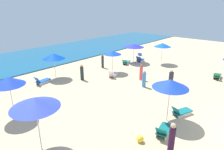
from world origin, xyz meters
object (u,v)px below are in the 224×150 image
Objects in this scene: umbrella_1 at (163,45)px; umbrella_4 at (134,46)px; umbrella_8 at (8,81)px; lounge_chair_3_0 at (217,76)px; beachgoer_1 at (141,73)px; umbrella_5 at (171,84)px; umbrella_0 at (35,103)px; lounge_chair_4_0 at (140,59)px; beachgoer_0 at (144,79)px; beachgoer_4 at (171,80)px; umbrella_2 at (112,53)px; lounge_chair_4_1 at (126,62)px; lounge_chair_5_0 at (164,130)px; lounge_chair_6_0 at (42,81)px; beachgoer_3 at (82,73)px; lounge_chair_2_0 at (113,74)px; umbrella_6 at (54,56)px; lounge_chair_5_1 at (181,112)px; beachgoer_5 at (103,61)px; beachgoer_2 at (172,139)px; cooler_box_0 at (140,54)px; beach_ball_1 at (140,139)px.

umbrella_4 is at bearing 122.19° from umbrella_1.
umbrella_1 is at bearing -3.58° from umbrella_8.
beachgoer_1 reaches higher than lounge_chair_3_0.
umbrella_5 is (-9.01, -9.06, 0.33)m from umbrella_4.
umbrella_0 is 2.07× the size of lounge_chair_4_0.
beachgoer_0 is (-5.57, -5.14, -1.40)m from umbrella_4.
beachgoer_4 reaches higher than lounge_chair_3_0.
umbrella_2 is 0.86× the size of umbrella_8.
lounge_chair_5_0 is at bearing 117.52° from lounge_chair_4_1.
umbrella_5 is at bearing 60.56° from beachgoer_1.
lounge_chair_6_0 is 0.97× the size of beachgoer_3.
umbrella_1 reaches higher than lounge_chair_4_1.
lounge_chair_3_0 is at bearing -162.28° from lounge_chair_2_0.
beachgoer_4 reaches higher than beachgoer_0.
beachgoer_1 reaches higher than lounge_chair_4_1.
umbrella_2 is 5.72m from umbrella_6.
lounge_chair_5_1 is at bearing 70.52° from beachgoer_1.
beachgoer_4 is (6.54, -9.07, 0.52)m from lounge_chair_6_0.
umbrella_5 is 1.11× the size of umbrella_6.
beachgoer_5 is (0.27, 5.29, 0.04)m from beachgoer_1.
umbrella_1 is at bearing -34.95° from lounge_chair_5_1.
lounge_chair_4_0 is 7.93m from beachgoer_0.
beachgoer_0 is (-1.07, -4.57, -1.41)m from umbrella_2.
lounge_chair_2_0 is 0.98× the size of lounge_chair_6_0.
umbrella_2 is 10.94m from lounge_chair_5_0.
umbrella_1 is at bearing -71.56° from lounge_chair_5_0.
umbrella_5 is 1.63× the size of beachgoer_2.
lounge_chair_6_0 is (-0.57, 11.63, -0.03)m from lounge_chair_5_0.
beachgoer_5 is at bearing 34.23° from beachgoer_3.
umbrella_0 is 1.03× the size of umbrella_8.
beachgoer_5 is (1.41, 2.81, 0.49)m from lounge_chair_2_0.
umbrella_2 reaches higher than beachgoer_5.
umbrella_0 is 17.20m from lounge_chair_4_0.
umbrella_8 reaches higher than beachgoer_0.
umbrella_6 is 0.90× the size of umbrella_8.
lounge_chair_4_0 is at bearing -30.90° from cooler_box_0.
lounge_chair_4_1 is 14.13m from beach_ball_1.
beachgoer_0 is (4.87, 4.44, 0.40)m from lounge_chair_5_0.
umbrella_4 reaches higher than beachgoer_3.
lounge_chair_3_0 is 16.38m from lounge_chair_6_0.
beachgoer_1 is 8.96m from beach_ball_1.
umbrella_2 is 0.95× the size of umbrella_6.
beachgoer_4 reaches higher than beachgoer_5.
lounge_chair_5_0 reaches higher than lounge_chair_5_1.
beachgoer_0 is (2.28, 4.31, 0.45)m from lounge_chair_5_1.
umbrella_5 is at bearing -25.82° from cooler_box_0.
umbrella_0 is 1.77× the size of beachgoer_5.
beachgoer_5 is at bearing 52.26° from lounge_chair_4_1.
lounge_chair_4_1 is 1.04× the size of beachgoer_1.
lounge_chair_6_0 is 3.60m from beachgoer_3.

